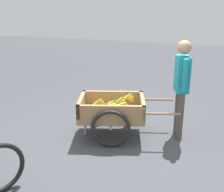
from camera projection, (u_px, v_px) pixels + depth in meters
name	position (u px, v px, depth m)	size (l,w,h in m)	color
ground_plane	(112.00, 138.00, 4.83)	(24.00, 24.00, 0.00)	#3D3F44
fruit_cart	(112.00, 112.00, 4.82)	(1.80, 1.23, 0.74)	#937047
vendor_person	(182.00, 81.00, 4.60)	(0.30, 0.54, 1.66)	#4C4742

